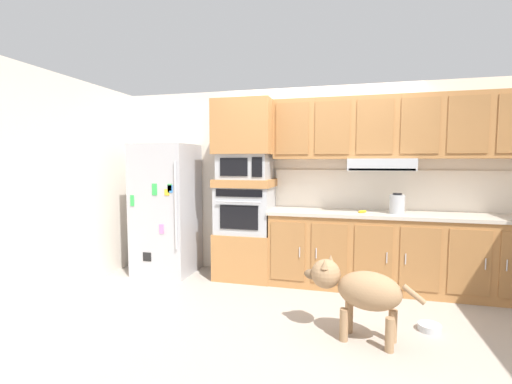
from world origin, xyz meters
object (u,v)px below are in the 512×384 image
object	(u,v)px
screwdriver	(363,212)
electric_kettle	(397,204)
dog_food_bowl	(430,327)
dog	(358,289)
microwave	(245,167)
built_in_oven	(245,209)
refrigerator	(166,209)

from	to	relation	value
screwdriver	electric_kettle	distance (m)	0.40
dog_food_bowl	dog	bearing A→B (deg)	-153.57
microwave	electric_kettle	size ratio (longest dim) A/B	2.68
built_in_oven	dog	size ratio (longest dim) A/B	0.70
microwave	dog	bearing A→B (deg)	-44.24
screwdriver	dog	distance (m)	1.36
built_in_oven	microwave	bearing A→B (deg)	-0.77
dog	dog_food_bowl	xyz separation A→B (m)	(0.64, 0.32, -0.41)
built_in_oven	screwdriver	xyz separation A→B (m)	(1.47, -0.09, 0.03)
built_in_oven	dog_food_bowl	world-z (taller)	built_in_oven
electric_kettle	microwave	bearing A→B (deg)	178.54
microwave	refrigerator	bearing A→B (deg)	-176.51
screwdriver	dog_food_bowl	xyz separation A→B (m)	(0.56, -0.95, -0.90)
microwave	dog	distance (m)	2.20
refrigerator	built_in_oven	distance (m)	1.11
dog_food_bowl	screwdriver	bearing A→B (deg)	120.49
electric_kettle	dog	world-z (taller)	electric_kettle
refrigerator	dog_food_bowl	world-z (taller)	refrigerator
dog_food_bowl	microwave	bearing A→B (deg)	152.88
refrigerator	dog	distance (m)	2.85
dog	screwdriver	bearing A→B (deg)	-79.45
dog	electric_kettle	bearing A→B (deg)	-95.25
refrigerator	screwdriver	size ratio (longest dim) A/B	10.43
microwave	screwdriver	size ratio (longest dim) A/B	3.82
refrigerator	microwave	size ratio (longest dim) A/B	2.73
built_in_oven	dog	xyz separation A→B (m)	(1.40, -1.36, -0.46)
microwave	electric_kettle	xyz separation A→B (m)	(1.85, -0.05, -0.43)
refrigerator	microwave	xyz separation A→B (m)	(1.11, 0.07, 0.58)
refrigerator	built_in_oven	size ratio (longest dim) A/B	2.51
built_in_oven	microwave	xyz separation A→B (m)	(0.00, -0.00, 0.56)
dog	built_in_oven	bearing A→B (deg)	-30.19
microwave	dog_food_bowl	world-z (taller)	microwave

